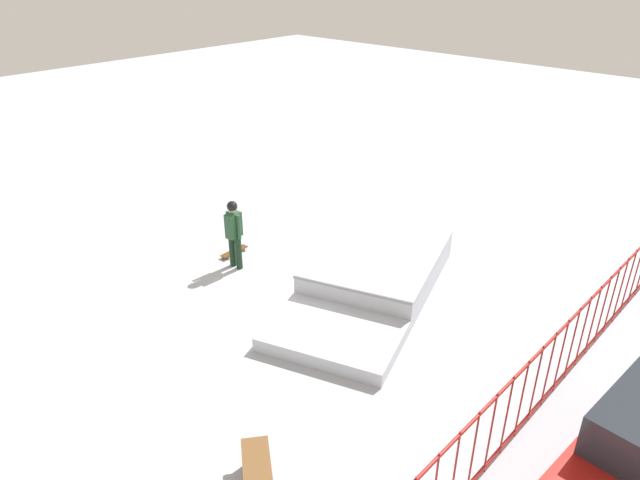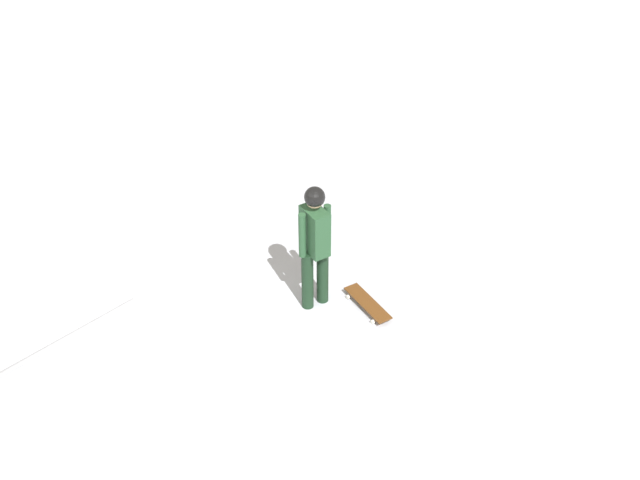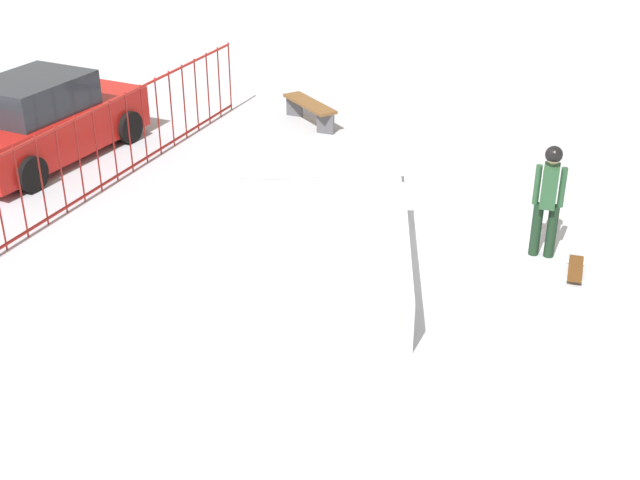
{
  "view_description": "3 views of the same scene",
  "coord_description": "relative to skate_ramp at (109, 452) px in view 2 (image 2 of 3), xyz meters",
  "views": [
    {
      "loc": [
        8.3,
        7.9,
        6.95
      ],
      "look_at": [
        -0.47,
        -0.16,
        0.9
      ],
      "focal_mm": 32.51,
      "sensor_mm": 36.0,
      "label": 1
    },
    {
      "loc": [
        -6.54,
        1.74,
        6.81
      ],
      "look_at": [
        0.6,
        -1.93,
        1.0
      ],
      "focal_mm": 46.5,
      "sensor_mm": 36.0,
      "label": 2
    },
    {
      "loc": [
        -10.91,
        -2.93,
        5.93
      ],
      "look_at": [
        -1.2,
        0.92,
        0.6
      ],
      "focal_mm": 47.49,
      "sensor_mm": 36.0,
      "label": 3
    }
  ],
  "objects": [
    {
      "name": "ground_plane",
      "position": [
        0.79,
        -1.14,
        -0.32
      ],
      "size": [
        60.0,
        60.0,
        0.0
      ],
      "primitive_type": "plane",
      "color": "#B2B7C1"
    },
    {
      "name": "skate_ramp",
      "position": [
        0.0,
        0.0,
        0.0
      ],
      "size": [
        5.95,
        4.18,
        0.74
      ],
      "rotation": [
        0.0,
        0.0,
        0.32
      ],
      "color": "silver",
      "rests_on": "ground"
    },
    {
      "name": "skater",
      "position": [
        1.44,
        -3.02,
        0.69
      ],
      "size": [
        0.4,
        0.44,
        1.73
      ],
      "rotation": [
        0.0,
        0.0,
        3.23
      ],
      "color": "black",
      "rests_on": "ground"
    },
    {
      "name": "skateboard",
      "position": [
        1.05,
        -3.56,
        -0.24
      ],
      "size": [
        0.81,
        0.3,
        0.09
      ],
      "rotation": [
        0.0,
        0.0,
        3.21
      ],
      "color": "#593314",
      "rests_on": "ground"
    }
  ]
}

